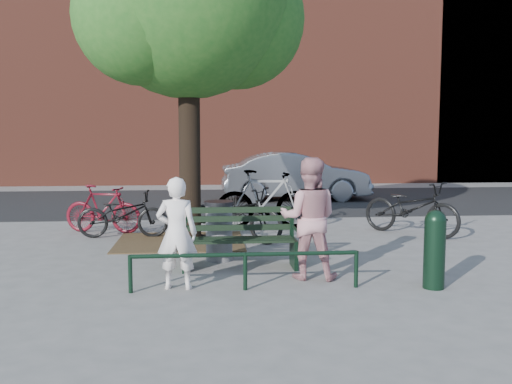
{
  "coord_description": "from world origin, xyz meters",
  "views": [
    {
      "loc": [
        -0.52,
        -8.57,
        2.09
      ],
      "look_at": [
        0.34,
        1.0,
        1.08
      ],
      "focal_mm": 40.0,
      "sensor_mm": 36.0,
      "label": 1
    }
  ],
  "objects": [
    {
      "name": "townhouse_row",
      "position": [
        0.17,
        16.0,
        6.25
      ],
      "size": [
        45.0,
        4.0,
        14.0
      ],
      "color": "brown",
      "rests_on": "ground"
    },
    {
      "name": "ground",
      "position": [
        0.0,
        0.0,
        0.0
      ],
      "size": [
        90.0,
        90.0,
        0.0
      ],
      "primitive_type": "plane",
      "color": "gray",
      "rests_on": "ground"
    },
    {
      "name": "guard_railing",
      "position": [
        0.0,
        -1.2,
        0.4
      ],
      "size": [
        3.06,
        0.06,
        0.51
      ],
      "color": "black",
      "rests_on": "ground"
    },
    {
      "name": "bicycle_c",
      "position": [
        0.05,
        2.2,
        0.53
      ],
      "size": [
        2.08,
        1.63,
        1.05
      ],
      "primitive_type": "imported",
      "rotation": [
        0.0,
        0.0,
        1.03
      ],
      "color": "black",
      "rests_on": "ground"
    },
    {
      "name": "bicycle_a",
      "position": [
        -2.15,
        2.79,
        0.47
      ],
      "size": [
        1.8,
        0.68,
        0.94
      ],
      "primitive_type": "imported",
      "rotation": [
        0.0,
        0.0,
        1.54
      ],
      "color": "black",
      "rests_on": "ground"
    },
    {
      "name": "dirt_pit",
      "position": [
        -1.0,
        2.2,
        0.01
      ],
      "size": [
        2.4,
        2.0,
        0.02
      ],
      "primitive_type": "cube",
      "color": "brown",
      "rests_on": "ground"
    },
    {
      "name": "road",
      "position": [
        0.0,
        8.5,
        0.01
      ],
      "size": [
        40.0,
        7.0,
        0.01
      ],
      "primitive_type": "cube",
      "color": "black",
      "rests_on": "ground"
    },
    {
      "name": "person_left",
      "position": [
        -0.9,
        -1.04,
        0.75
      ],
      "size": [
        0.59,
        0.42,
        1.5
      ],
      "primitive_type": "imported",
      "rotation": [
        0.0,
        0.0,
        3.02
      ],
      "color": "white",
      "rests_on": "ground"
    },
    {
      "name": "litter_bin",
      "position": [
        -0.3,
        0.6,
        0.49
      ],
      "size": [
        0.48,
        0.48,
        0.97
      ],
      "color": "gray",
      "rests_on": "ground"
    },
    {
      "name": "bicycle_b",
      "position": [
        -2.64,
        3.37,
        0.5
      ],
      "size": [
        1.73,
        0.92,
        1.0
      ],
      "primitive_type": "imported",
      "rotation": [
        0.0,
        0.0,
        1.29
      ],
      "color": "#5D0D18",
      "rests_on": "ground"
    },
    {
      "name": "person_right",
      "position": [
        0.95,
        -0.65,
        0.87
      ],
      "size": [
        0.97,
        0.84,
        1.74
      ],
      "primitive_type": "imported",
      "rotation": [
        0.0,
        0.0,
        2.91
      ],
      "color": "#C7898E",
      "rests_on": "ground"
    },
    {
      "name": "parked_car",
      "position": [
        2.24,
        8.64,
        0.74
      ],
      "size": [
        4.5,
        1.66,
        1.47
      ],
      "primitive_type": "imported",
      "rotation": [
        0.0,
        0.0,
        1.59
      ],
      "color": "slate",
      "rests_on": "ground"
    },
    {
      "name": "street_tree",
      "position": [
        -0.75,
        2.2,
        4.42
      ],
      "size": [
        4.2,
        3.8,
        6.5
      ],
      "color": "black",
      "rests_on": "ground"
    },
    {
      "name": "bicycle_d",
      "position": [
        0.77,
        3.56,
        0.64
      ],
      "size": [
        2.15,
        0.66,
        1.28
      ],
      "primitive_type": "imported",
      "rotation": [
        0.0,
        0.0,
        1.54
      ],
      "color": "gray",
      "rests_on": "ground"
    },
    {
      "name": "park_bench",
      "position": [
        -0.0,
        0.08,
        0.48
      ],
      "size": [
        1.74,
        0.54,
        0.97
      ],
      "color": "black",
      "rests_on": "ground"
    },
    {
      "name": "bicycle_e",
      "position": [
        3.66,
        2.6,
        0.55
      ],
      "size": [
        1.96,
        2.04,
        1.1
      ],
      "primitive_type": "imported",
      "rotation": [
        0.0,
        0.0,
        0.74
      ],
      "color": "black",
      "rests_on": "ground"
    },
    {
      "name": "bollard",
      "position": [
        2.53,
        -1.33,
        0.57
      ],
      "size": [
        0.28,
        0.28,
        1.06
      ],
      "color": "black",
      "rests_on": "ground"
    }
  ]
}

